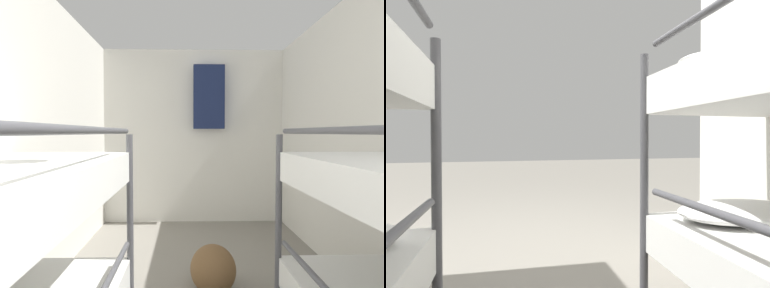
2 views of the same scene
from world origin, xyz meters
TOP-DOWN VIEW (x-y plane):
  - wall_left at (-1.33, 2.37)m, footprint 0.06×4.85m
  - wall_back at (0.00, 4.76)m, footprint 2.72×0.06m
  - duffel_bag at (0.10, 2.78)m, footprint 0.38×0.48m
  - hanging_coat at (0.21, 4.61)m, footprint 0.44×0.12m

SIDE VIEW (x-z plane):
  - duffel_bag at x=0.10m, z-range 0.00..0.38m
  - wall_left at x=-1.33m, z-range 0.00..2.52m
  - wall_back at x=0.00m, z-range 0.00..2.52m
  - hanging_coat at x=0.21m, z-range 1.37..2.27m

